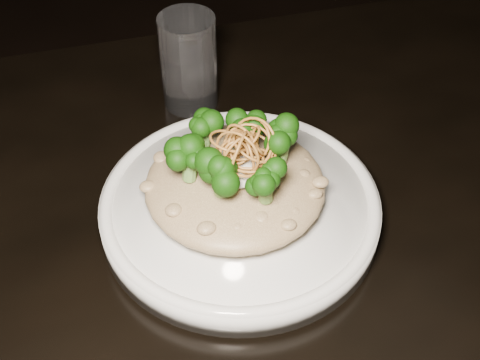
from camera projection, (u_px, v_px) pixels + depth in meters
name	position (u px, v px, depth m)	size (l,w,h in m)	color
table	(288.00, 299.00, 0.69)	(1.10, 0.80, 0.75)	black
plate	(240.00, 210.00, 0.65)	(0.27, 0.27, 0.03)	silver
risotto	(235.00, 185.00, 0.63)	(0.17, 0.17, 0.04)	brown
broccoli	(235.00, 155.00, 0.60)	(0.11, 0.11, 0.04)	black
cheese	(236.00, 168.00, 0.61)	(0.05, 0.05, 0.01)	silver
shallots	(245.00, 145.00, 0.60)	(0.05, 0.05, 0.03)	brown
drinking_glass	(189.00, 62.00, 0.76)	(0.06, 0.06, 0.11)	white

